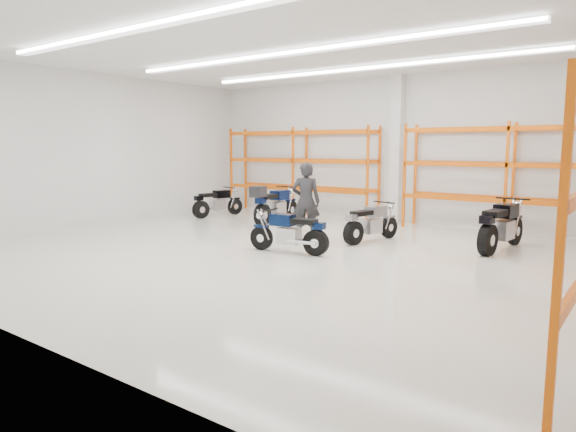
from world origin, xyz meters
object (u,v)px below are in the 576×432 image
Objects in this scene: structural_column at (397,150)px; standing_man at (306,201)px; motorcycle_main at (292,233)px; motorcycle_back_d at (501,227)px; motorcycle_back_b at (273,205)px; motorcycle_back_c at (370,224)px; motorcycle_back_a at (216,203)px.

standing_man is at bearing -97.06° from structural_column.
motorcycle_main is at bearing 86.09° from standing_man.
motorcycle_back_b is at bearing 177.94° from motorcycle_back_d.
motorcycle_main is at bearing -46.85° from motorcycle_back_b.
motorcycle_back_c is 1.68m from standing_man.
motorcycle_back_a is 0.44× the size of structural_column.
motorcycle_back_a is 0.84× the size of motorcycle_back_d.
motorcycle_main is 2.36m from motorcycle_back_c.
motorcycle_main is 0.82× the size of motorcycle_back_d.
motorcycle_main is 0.43× the size of structural_column.
motorcycle_back_a is (-5.54, 3.32, 0.01)m from motorcycle_main.
motorcycle_main is 4.46m from motorcycle_back_b.
motorcycle_back_b is 0.99× the size of motorcycle_back_d.
motorcycle_back_c is at bearing -165.01° from motorcycle_back_d.
structural_column reaches higher than standing_man.
motorcycle_back_a is at bearing 178.41° from motorcycle_back_b.
motorcycle_back_b is (2.50, -0.07, 0.12)m from motorcycle_back_a.
motorcycle_back_d is 4.59m from standing_man.
motorcycle_back_c is at bearing 179.23° from standing_man.
standing_man is at bearing -20.20° from motorcycle_back_a.
motorcycle_back_c is (3.81, -1.02, -0.12)m from motorcycle_back_b.
motorcycle_back_b is 3.95m from motorcycle_back_c.
motorcycle_back_b is 1.19× the size of standing_man.
standing_man is (-0.66, 1.52, 0.54)m from motorcycle_main.
standing_man is (-1.42, -0.71, 0.53)m from motorcycle_back_c.
motorcycle_back_d reaches higher than motorcycle_main.
standing_man is 4.40m from structural_column.
motorcycle_main is 4.74m from motorcycle_back_d.
standing_man reaches higher than motorcycle_back_a.
motorcycle_back_d reaches higher than motorcycle_back_c.
motorcycle_main is 0.99× the size of standing_man.
motorcycle_back_d reaches higher than motorcycle_back_a.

